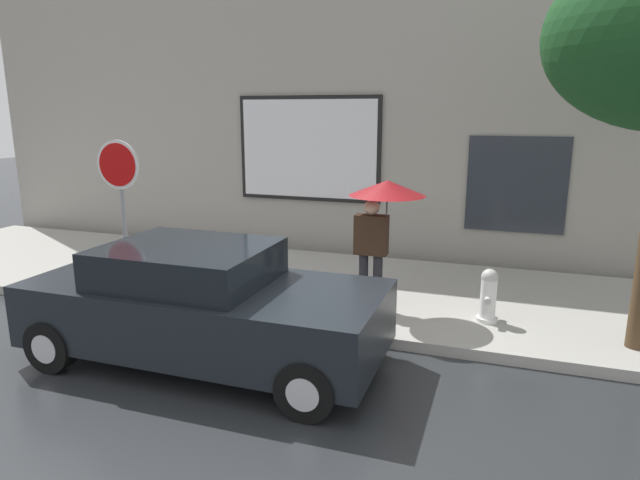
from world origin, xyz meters
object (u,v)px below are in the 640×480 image
at_px(fire_hydrant, 488,296).
at_px(stop_sign, 120,187).
at_px(parked_car, 203,305).
at_px(pedestrian_with_umbrella, 383,205).

bearing_deg(fire_hydrant, stop_sign, -172.87).
height_order(fire_hydrant, stop_sign, stop_sign).
distance_m(parked_car, fire_hydrant, 3.92).
xyz_separation_m(parked_car, stop_sign, (-2.26, 1.44, 1.17)).
bearing_deg(pedestrian_with_umbrella, fire_hydrant, 0.36).
bearing_deg(parked_car, stop_sign, 147.43).
xyz_separation_m(fire_hydrant, pedestrian_with_umbrella, (-1.54, -0.01, 1.20)).
xyz_separation_m(fire_hydrant, stop_sign, (-5.54, -0.69, 1.37)).
relative_size(fire_hydrant, stop_sign, 0.31).
relative_size(pedestrian_with_umbrella, stop_sign, 0.78).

